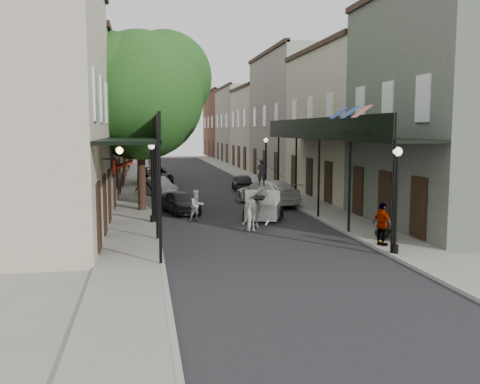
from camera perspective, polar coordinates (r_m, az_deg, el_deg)
name	(u,v)px	position (r m, az deg, el deg)	size (l,w,h in m)	color
ground	(267,249)	(20.09, 2.92, -6.05)	(140.00, 140.00, 0.00)	gray
road	(206,190)	(39.58, -3.69, 0.26)	(8.00, 90.00, 0.01)	black
sidewalk_left	(137,190)	(39.32, -10.95, 0.19)	(2.20, 90.00, 0.12)	gray
sidewalk_right	(271,188)	(40.45, 3.36, 0.48)	(2.20, 90.00, 0.12)	gray
building_row_left	(95,120)	(49.25, -15.19, 7.41)	(5.00, 80.00, 10.50)	#BBB096
building_row_right	(284,121)	(50.80, 4.70, 7.59)	(5.00, 80.00, 10.50)	gray
gallery_left	(137,137)	(26.06, -10.98, 5.75)	(2.20, 18.05, 4.88)	black
gallery_right	(328,137)	(27.66, 9.38, 5.83)	(2.20, 18.05, 4.88)	black
tree_near	(147,90)	(29.33, -9.84, 10.62)	(7.31, 6.80, 9.63)	#382619
tree_far	(145,112)	(43.28, -10.05, 8.45)	(6.45, 6.00, 8.61)	#382619
lamppost_right_near	(396,198)	(19.26, 16.31, -0.67)	(0.32, 0.32, 3.71)	black
lamppost_left	(152,181)	(25.19, -9.34, 1.19)	(0.32, 0.32, 3.71)	black
lamppost_right_far	(266,163)	(38.13, 2.77, 3.11)	(0.32, 0.32, 3.71)	black
horse	(257,209)	(23.84, 1.82, -1.80)	(0.98, 2.15, 1.82)	white
carriage	(264,195)	(26.59, 2.56, -0.33)	(2.44, 3.02, 3.04)	black
pedestrian_walking	(197,206)	(25.93, -4.66, -1.45)	(0.74, 0.58, 1.53)	#9E9F96
pedestrian_sidewalk_left	(144,187)	(33.18, -10.25, 0.56)	(1.06, 0.61, 1.65)	gray
pedestrian_sidewalk_right	(382,224)	(20.55, 14.95, -3.35)	(0.94, 0.39, 1.61)	gray
car_left_near	(180,202)	(28.50, -6.38, -1.08)	(1.41, 3.50, 1.19)	black
car_left_mid	(157,187)	(36.01, -8.80, 0.56)	(1.34, 3.85, 1.27)	#98999D
car_left_far	(155,176)	(43.24, -9.06, 1.70)	(2.42, 5.24, 1.46)	black
car_right_near	(267,192)	(31.40, 2.85, -0.04)	(2.11, 5.20, 1.51)	silver
car_right_far	(243,182)	(38.92, 0.28, 1.05)	(1.42, 3.52, 1.20)	black
trash_bags	(383,232)	(22.04, 15.02, -4.18)	(0.86, 1.01, 0.51)	black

